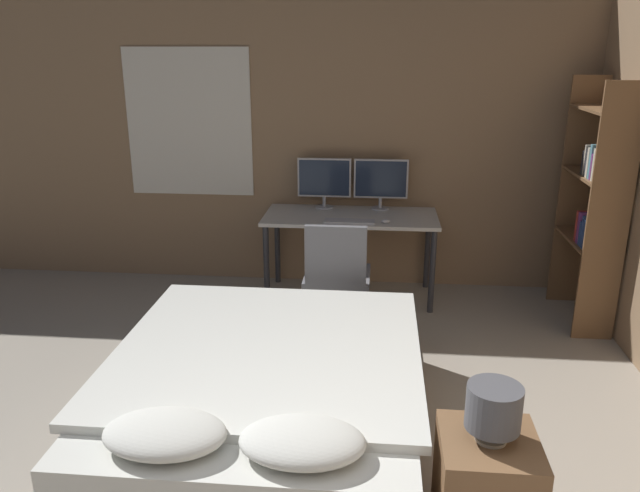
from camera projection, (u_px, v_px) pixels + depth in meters
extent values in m
cube|color=#8E7051|center=(345.00, 139.00, 5.59)|extent=(12.00, 0.06, 2.70)
cube|color=silver|center=(189.00, 123.00, 5.64)|extent=(1.15, 0.01, 1.32)
cube|color=black|center=(189.00, 123.00, 5.64)|extent=(1.07, 0.01, 1.24)
cube|color=brown|center=(267.00, 420.00, 3.56)|extent=(1.67, 2.06, 0.22)
cube|color=silver|center=(266.00, 383.00, 3.49)|extent=(1.61, 2.00, 0.25)
cube|color=silver|center=(269.00, 349.00, 3.56)|extent=(1.71, 1.73, 0.05)
ellipsoid|color=silver|center=(165.00, 433.00, 2.72)|extent=(0.55, 0.38, 0.13)
ellipsoid|color=silver|center=(302.00, 441.00, 2.67)|extent=(0.55, 0.38, 0.13)
cube|color=brown|center=(485.00, 491.00, 2.76)|extent=(0.42, 0.44, 0.54)
cylinder|color=gray|center=(491.00, 438.00, 2.68)|extent=(0.14, 0.14, 0.01)
cylinder|color=gray|center=(491.00, 432.00, 2.67)|extent=(0.02, 0.02, 0.05)
cylinder|color=#4C4C51|center=(494.00, 407.00, 2.63)|extent=(0.24, 0.24, 0.19)
cube|color=beige|center=(351.00, 217.00, 5.38)|extent=(1.49, 0.68, 0.03)
cylinder|color=#2D2D33|center=(267.00, 266.00, 5.29)|extent=(0.05, 0.05, 0.72)
cylinder|color=#2D2D33|center=(432.00, 272.00, 5.16)|extent=(0.05, 0.05, 0.72)
cylinder|color=#2D2D33|center=(277.00, 246.00, 5.83)|extent=(0.05, 0.05, 0.72)
cylinder|color=#2D2D33|center=(427.00, 250.00, 5.71)|extent=(0.05, 0.05, 0.72)
cylinder|color=#B7B7BC|center=(324.00, 207.00, 5.62)|extent=(0.16, 0.16, 0.01)
cylinder|color=#B7B7BC|center=(324.00, 201.00, 5.61)|extent=(0.03, 0.03, 0.09)
cube|color=#B7B7BC|center=(324.00, 178.00, 5.54)|extent=(0.48, 0.03, 0.35)
cube|color=#192338|center=(324.00, 178.00, 5.53)|extent=(0.45, 0.00, 0.32)
cylinder|color=#B7B7BC|center=(380.00, 208.00, 5.58)|extent=(0.16, 0.16, 0.01)
cylinder|color=#B7B7BC|center=(380.00, 203.00, 5.56)|extent=(0.03, 0.03, 0.09)
cube|color=#B7B7BC|center=(381.00, 179.00, 5.50)|extent=(0.48, 0.03, 0.35)
cube|color=#192338|center=(381.00, 179.00, 5.48)|extent=(0.45, 0.00, 0.32)
cube|color=#B7B7BC|center=(349.00, 221.00, 5.15)|extent=(0.42, 0.13, 0.02)
ellipsoid|color=#B7B7BC|center=(386.00, 221.00, 5.12)|extent=(0.07, 0.05, 0.04)
cylinder|color=black|center=(337.00, 328.00, 4.93)|extent=(0.52, 0.52, 0.04)
cylinder|color=gray|center=(337.00, 304.00, 4.87)|extent=(0.05, 0.05, 0.37)
cube|color=slate|center=(337.00, 278.00, 4.80)|extent=(0.50, 0.50, 0.07)
cube|color=slate|center=(336.00, 255.00, 4.51)|extent=(0.45, 0.05, 0.44)
cube|color=brown|center=(609.00, 218.00, 4.50)|extent=(0.30, 0.02, 1.93)
cube|color=brown|center=(577.00, 194.00, 5.23)|extent=(0.30, 0.02, 1.93)
cube|color=brown|center=(587.00, 240.00, 4.95)|extent=(0.30, 0.74, 0.02)
cube|color=brown|center=(596.00, 176.00, 4.79)|extent=(0.30, 0.74, 0.02)
cube|color=brown|center=(605.00, 109.00, 4.64)|extent=(0.30, 0.74, 0.02)
cube|color=gold|center=(604.00, 237.00, 4.58)|extent=(0.25, 0.02, 0.25)
cube|color=#337042|center=(602.00, 236.00, 4.62)|extent=(0.25, 0.04, 0.23)
cube|color=#2D4784|center=(600.00, 235.00, 4.67)|extent=(0.25, 0.04, 0.23)
cube|color=#2D4784|center=(598.00, 232.00, 4.70)|extent=(0.25, 0.03, 0.24)
cube|color=#2D4784|center=(596.00, 234.00, 4.75)|extent=(0.25, 0.04, 0.19)
cube|color=#7A387F|center=(594.00, 228.00, 4.79)|extent=(0.25, 0.04, 0.25)
cube|color=#B2332D|center=(592.00, 227.00, 4.84)|extent=(0.25, 0.04, 0.24)
cube|color=gold|center=(614.00, 170.00, 4.43)|extent=(0.25, 0.02, 0.19)
cube|color=#BCB29E|center=(612.00, 169.00, 4.46)|extent=(0.25, 0.02, 0.21)
cube|color=#BCB29E|center=(611.00, 166.00, 4.49)|extent=(0.25, 0.04, 0.24)
cube|color=#7A387F|center=(608.00, 167.00, 4.54)|extent=(0.25, 0.02, 0.19)
cube|color=teal|center=(607.00, 162.00, 4.57)|extent=(0.25, 0.04, 0.26)
cube|color=#BCB29E|center=(604.00, 163.00, 4.62)|extent=(0.25, 0.04, 0.22)
cube|color=#28282D|center=(602.00, 163.00, 4.66)|extent=(0.25, 0.03, 0.21)
cube|color=#BCB29E|center=(601.00, 161.00, 4.69)|extent=(0.25, 0.02, 0.23)
cube|color=#28282D|center=(599.00, 163.00, 4.74)|extent=(0.25, 0.04, 0.18)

